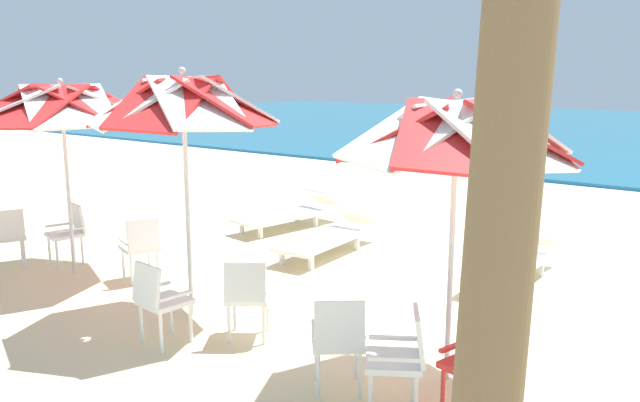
% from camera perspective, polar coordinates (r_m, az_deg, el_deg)
% --- Properties ---
extents(ground_plane, '(80.00, 80.00, 0.00)m').
position_cam_1_polar(ground_plane, '(8.20, 14.63, -8.30)').
color(ground_plane, beige).
extents(beach_umbrella_0, '(2.10, 2.10, 2.57)m').
position_cam_1_polar(beach_umbrella_0, '(5.48, 12.06, 5.91)').
color(beach_umbrella_0, silver).
rests_on(beach_umbrella_0, ground).
extents(plastic_chair_0, '(0.63, 0.61, 0.87)m').
position_cam_1_polar(plastic_chair_0, '(5.26, 7.33, -13.44)').
color(plastic_chair_0, white).
rests_on(plastic_chair_0, ground).
extents(plastic_chair_1, '(0.53, 0.56, 0.87)m').
position_cam_1_polar(plastic_chair_1, '(5.33, 14.27, -13.38)').
color(plastic_chair_1, red).
rests_on(plastic_chair_1, ground).
extents(plastic_chair_2, '(0.63, 0.63, 0.87)m').
position_cam_1_polar(plastic_chair_2, '(5.52, 1.64, -12.13)').
color(plastic_chair_2, white).
rests_on(plastic_chair_2, ground).
extents(beach_umbrella_1, '(2.08, 2.08, 2.77)m').
position_cam_1_polar(beach_umbrella_1, '(7.05, -12.11, 8.42)').
color(beach_umbrella_1, silver).
rests_on(beach_umbrella_1, ground).
extents(plastic_chair_3, '(0.62, 0.63, 0.87)m').
position_cam_1_polar(plastic_chair_3, '(6.60, -6.51, -8.23)').
color(plastic_chair_3, white).
rests_on(plastic_chair_3, ground).
extents(plastic_chair_4, '(0.48, 0.50, 0.87)m').
position_cam_1_polar(plastic_chair_4, '(6.64, -14.19, -8.39)').
color(plastic_chair_4, white).
rests_on(plastic_chair_4, ground).
extents(beach_umbrella_2, '(2.58, 2.58, 2.65)m').
position_cam_1_polar(beach_umbrella_2, '(9.14, -22.07, 7.89)').
color(beach_umbrella_2, silver).
rests_on(beach_umbrella_2, ground).
extents(plastic_chair_5, '(0.59, 0.57, 0.87)m').
position_cam_1_polar(plastic_chair_5, '(9.95, -26.09, -2.70)').
color(plastic_chair_5, white).
rests_on(plastic_chair_5, ground).
extents(plastic_chair_6, '(0.58, 0.56, 0.87)m').
position_cam_1_polar(plastic_chair_6, '(8.73, -15.70, -3.76)').
color(plastic_chair_6, white).
rests_on(plastic_chair_6, ground).
extents(plastic_chair_7, '(0.53, 0.55, 0.87)m').
position_cam_1_polar(plastic_chair_7, '(9.87, -21.49, -2.43)').
color(plastic_chair_7, white).
rests_on(plastic_chair_7, ground).
extents(sun_lounger_1, '(0.68, 2.16, 0.62)m').
position_cam_1_polar(sun_lounger_1, '(8.83, 16.77, -5.11)').
color(sun_lounger_1, white).
rests_on(sun_lounger_1, ground).
extents(sun_lounger_2, '(0.79, 2.19, 0.62)m').
position_cam_1_polar(sun_lounger_2, '(9.74, 0.76, -3.12)').
color(sun_lounger_2, white).
rests_on(sun_lounger_2, ground).
extents(sun_lounger_3, '(0.92, 2.21, 0.62)m').
position_cam_1_polar(sun_lounger_3, '(11.39, -2.85, -1.04)').
color(sun_lounger_3, white).
rests_on(sun_lounger_3, ground).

